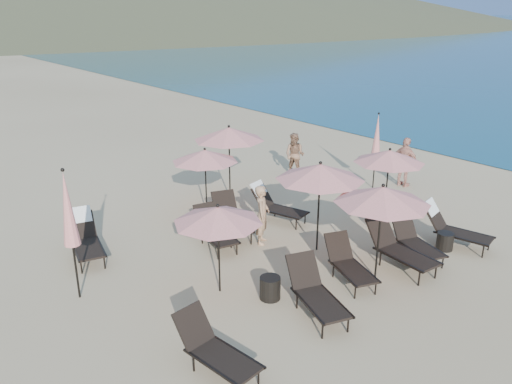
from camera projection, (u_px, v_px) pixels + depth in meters
ground at (378, 267)px, 11.76m from camera, size 800.00×800.00×0.00m
lounger_0 at (214, 349)px, 8.21m from camera, size 0.87×1.69×0.93m
lounger_1 at (316, 292)px, 9.82m from camera, size 1.12×1.84×0.99m
lounger_2 at (349, 263)px, 11.04m from camera, size 1.06×1.68×0.90m
lounger_3 at (399, 248)px, 11.61m from camera, size 0.81×1.86×1.05m
lounger_4 at (415, 241)px, 12.13m from camera, size 1.04×1.67×0.90m
lounger_5 at (452, 226)px, 12.75m from camera, size 1.01×1.82×1.08m
lounger_6 at (85, 237)px, 12.14m from camera, size 0.94×1.80×1.07m
lounger_7 at (215, 230)px, 12.73m from camera, size 0.88×1.70×0.93m
lounger_8 at (231, 218)px, 13.39m from camera, size 1.14×1.86×1.00m
lounger_9 at (275, 204)px, 14.28m from camera, size 1.09×1.78×1.05m
umbrella_open_0 at (218, 215)px, 10.15m from camera, size 1.86×1.86×2.01m
umbrella_open_1 at (320, 172)px, 11.93m from camera, size 2.17×2.17×2.33m
umbrella_open_2 at (389, 156)px, 13.87m from camera, size 1.99×1.99×2.14m
umbrella_open_3 at (205, 156)px, 14.18m from camera, size 1.92×1.92×2.06m
umbrella_open_4 at (229, 134)px, 15.47m from camera, size 2.23×2.23×2.40m
umbrella_open_5 at (382, 195)px, 10.64m from camera, size 2.08×2.08×2.24m
umbrella_closed_0 at (377, 136)px, 16.52m from camera, size 0.30×0.30×2.60m
umbrella_closed_1 at (68, 210)px, 9.85m from camera, size 0.33×0.33×2.85m
side_table_0 at (270, 288)px, 10.39m from camera, size 0.44×0.44×0.49m
side_table_1 at (445, 241)px, 12.57m from camera, size 0.42×0.42×0.45m
beachgoer_a at (262, 215)px, 12.76m from camera, size 0.67×0.67×1.57m
beachgoer_b at (295, 155)px, 18.12m from camera, size 0.85×0.94×1.59m
beachgoer_c at (405, 162)px, 17.01m from camera, size 0.49×1.03×1.71m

